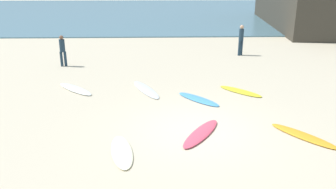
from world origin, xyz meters
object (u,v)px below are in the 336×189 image
surfboard_3 (303,136)px  beachgoer_mid (241,38)px  surfboard_2 (146,89)px  surfboard_6 (122,151)px  surfboard_1 (198,99)px  surfboard_5 (201,133)px  surfboard_0 (75,89)px  beachgoer_near (62,49)px  surfboard_4 (240,91)px

surfboard_3 → beachgoer_mid: bearing=50.5°
surfboard_2 → surfboard_6: surfboard_6 is taller
surfboard_1 → surfboard_2: size_ratio=0.80×
surfboard_6 → surfboard_2: bearing=73.6°
surfboard_6 → surfboard_5: bearing=13.5°
surfboard_1 → surfboard_6: same height
surfboard_2 → surfboard_0: bearing=-25.4°
surfboard_6 → surfboard_1: bearing=46.7°
beachgoer_near → beachgoer_mid: (9.94, 2.31, 0.11)m
surfboard_1 → surfboard_3: 4.29m
beachgoer_mid → beachgoer_near: bearing=156.5°
surfboard_1 → surfboard_6: bearing=17.9°
surfboard_1 → surfboard_4: size_ratio=1.03×
surfboard_4 → surfboard_6: 6.64m
surfboard_2 → surfboard_6: (-0.49, -5.33, 0.00)m
surfboard_3 → surfboard_5: 3.05m
surfboard_2 → surfboard_3: surfboard_3 is taller
beachgoer_near → surfboard_2: bearing=-47.9°
surfboard_1 → beachgoer_near: 8.52m
surfboard_1 → beachgoer_mid: (3.41, 7.71, 0.98)m
surfboard_2 → beachgoer_near: beachgoer_near is taller
surfboard_3 → surfboard_5: size_ratio=0.97×
surfboard_1 → beachgoer_mid: 8.48m
surfboard_4 → surfboard_5: size_ratio=0.89×
surfboard_5 → beachgoer_near: bearing=-22.5°
surfboard_4 → surfboard_3: bearing=59.8°
surfboard_0 → beachgoer_mid: beachgoer_mid is taller
surfboard_5 → surfboard_6: 2.54m
beachgoer_near → beachgoer_mid: 10.21m
surfboard_5 → beachgoer_mid: (3.67, 10.73, 0.97)m
surfboard_3 → surfboard_4: surfboard_4 is taller
surfboard_0 → surfboard_1: surfboard_0 is taller
surfboard_0 → surfboard_2: 2.98m
surfboard_6 → beachgoer_near: size_ratio=1.20×
surfboard_3 → beachgoer_mid: 11.04m
surfboard_0 → beachgoer_mid: bearing=-7.0°
beachgoer_mid → surfboard_1: bearing=-150.5°
surfboard_5 → surfboard_4: bearing=-87.5°
surfboard_3 → beachgoer_near: beachgoer_near is taller
surfboard_3 → surfboard_5: bearing=138.9°
surfboard_2 → surfboard_6: bearing=61.9°
beachgoer_mid → surfboard_2: bearing=-167.0°
surfboard_3 → beachgoer_mid: (0.63, 10.98, 0.98)m
surfboard_6 → beachgoer_mid: beachgoer_mid is taller
surfboard_4 → beachgoer_mid: (1.56, 6.81, 0.98)m
surfboard_2 → surfboard_4: (3.92, -0.36, 0.00)m
surfboard_2 → beachgoer_mid: beachgoer_mid is taller
surfboard_6 → beachgoer_near: bearing=101.6°
surfboard_2 → beachgoer_near: size_ratio=1.57×
surfboard_3 → surfboard_0: bearing=113.0°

